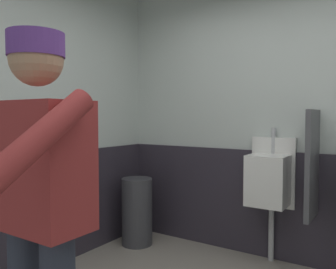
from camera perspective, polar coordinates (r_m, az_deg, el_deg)
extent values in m
cube|color=silver|center=(3.38, 20.81, 4.08)|extent=(4.23, 0.12, 2.84)
cube|color=silver|center=(3.04, -25.71, 4.12)|extent=(0.12, 3.94, 2.84)
cube|color=#2D2833|center=(3.41, 20.24, -11.34)|extent=(3.63, 0.03, 1.02)
cube|color=#2D2833|center=(3.09, -24.58, -12.92)|extent=(0.03, 3.34, 1.02)
cube|color=white|center=(3.38, 16.97, -5.95)|extent=(0.40, 0.05, 0.65)
cube|color=white|center=(3.23, 16.11, -7.26)|extent=(0.34, 0.30, 0.45)
cylinder|color=#B7BABF|center=(3.34, 17.00, -0.97)|extent=(0.04, 0.04, 0.24)
cylinder|color=#B7BABF|center=(3.47, 16.64, -15.04)|extent=(0.05, 0.05, 0.55)
cube|color=#4C4C51|center=(3.09, 22.67, -4.56)|extent=(0.04, 0.40, 0.90)
cube|color=maroon|center=(1.54, -20.56, -4.72)|extent=(0.45, 0.24, 0.53)
cylinder|color=maroon|center=(1.76, -25.76, -4.22)|extent=(0.17, 0.09, 0.56)
cylinder|color=maroon|center=(1.18, -21.72, -1.85)|extent=(0.09, 0.50, 0.39)
sphere|color=tan|center=(1.54, -20.86, 11.44)|extent=(0.22, 0.22, 0.22)
cylinder|color=#60388C|center=(1.55, -20.90, 13.63)|extent=(0.23, 0.23, 0.10)
cylinder|color=#38383D|center=(3.73, -5.13, -12.49)|extent=(0.32, 0.32, 0.70)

